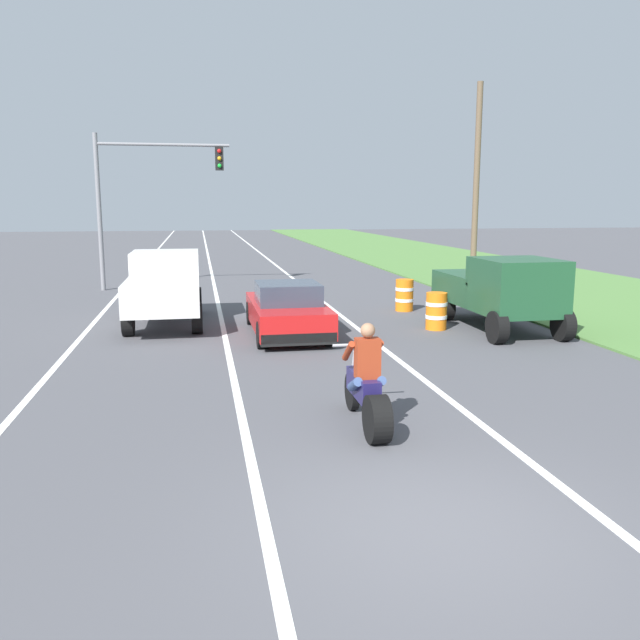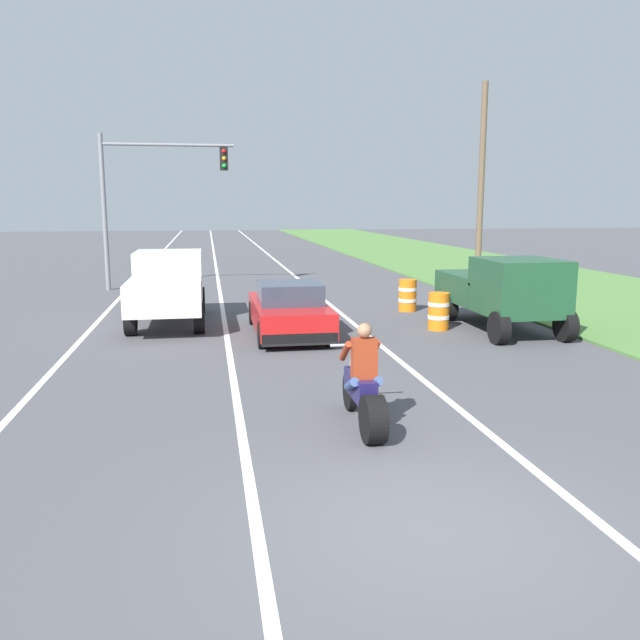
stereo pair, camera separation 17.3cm
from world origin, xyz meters
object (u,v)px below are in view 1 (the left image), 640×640
motorcycle_with_rider (367,391)px  pickup_truck_right_shoulder_dark_green (500,289)px  sports_car_red (287,311)px  pickup_truck_left_lane_white (165,285)px  traffic_light_mast_near (141,186)px  construction_barrel_nearest (436,311)px  construction_barrel_mid (404,295)px

motorcycle_with_rider → pickup_truck_right_shoulder_dark_green: (5.51, 7.08, 0.51)m
sports_car_red → pickup_truck_left_lane_white: 3.89m
traffic_light_mast_near → construction_barrel_nearest: traffic_light_mast_near is taller
sports_car_red → construction_barrel_nearest: size_ratio=4.30×
motorcycle_with_rider → sports_car_red: size_ratio=0.51×
pickup_truck_left_lane_white → pickup_truck_right_shoulder_dark_green: (8.88, -2.50, 0.00)m
pickup_truck_left_lane_white → construction_barrel_mid: pickup_truck_left_lane_white is taller
pickup_truck_left_lane_white → construction_barrel_mid: size_ratio=4.80×
pickup_truck_left_lane_white → pickup_truck_right_shoulder_dark_green: same height
pickup_truck_right_shoulder_dark_green → traffic_light_mast_near: 14.79m
traffic_light_mast_near → sports_car_red: bearing=-67.0°
sports_car_red → construction_barrel_mid: 5.23m
motorcycle_with_rider → traffic_light_mast_near: (-4.53, 17.54, 3.44)m
pickup_truck_right_shoulder_dark_green → traffic_light_mast_near: size_ratio=0.80×
motorcycle_with_rider → traffic_light_mast_near: traffic_light_mast_near is taller
motorcycle_with_rider → traffic_light_mast_near: size_ratio=0.37×
motorcycle_with_rider → construction_barrel_nearest: size_ratio=2.21×
pickup_truck_left_lane_white → construction_barrel_nearest: size_ratio=4.80×
motorcycle_with_rider → construction_barrel_mid: size_ratio=2.21×
motorcycle_with_rider → pickup_truck_left_lane_white: 10.18m
construction_barrel_nearest → construction_barrel_mid: 3.17m
sports_car_red → pickup_truck_right_shoulder_dark_green: pickup_truck_right_shoulder_dark_green is taller
traffic_light_mast_near → construction_barrel_mid: traffic_light_mast_near is taller
sports_car_red → construction_barrel_nearest: 4.05m
sports_car_red → motorcycle_with_rider: bearing=-88.4°
motorcycle_with_rider → sports_car_red: (-0.21, 7.38, 0.04)m
sports_car_red → construction_barrel_mid: (4.16, 3.16, -0.13)m
pickup_truck_right_shoulder_dark_green → construction_barrel_nearest: size_ratio=4.80×
motorcycle_with_rider → pickup_truck_left_lane_white: pickup_truck_left_lane_white is taller
pickup_truck_right_shoulder_dark_green → traffic_light_mast_near: traffic_light_mast_near is taller
sports_car_red → traffic_light_mast_near: traffic_light_mast_near is taller
motorcycle_with_rider → pickup_truck_left_lane_white: size_ratio=0.46×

